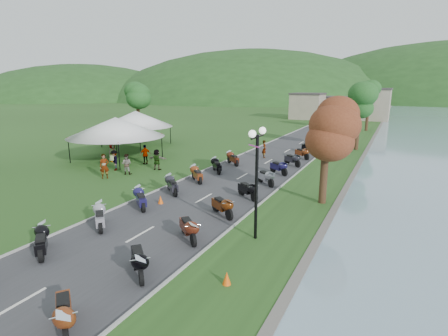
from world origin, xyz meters
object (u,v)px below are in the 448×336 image
at_px(vendor_tent_main, 117,139).
at_px(pedestrian_a, 105,178).
at_px(pedestrian_b, 127,174).
at_px(pedestrian_c, 115,170).

relative_size(vendor_tent_main, pedestrian_a, 3.13).
xyz_separation_m(vendor_tent_main, pedestrian_b, (4.47, -3.80, -2.00)).
height_order(vendor_tent_main, pedestrian_b, vendor_tent_main).
bearing_deg(pedestrian_a, vendor_tent_main, 80.84).
xyz_separation_m(vendor_tent_main, pedestrian_a, (3.86, -5.52, -2.00)).
bearing_deg(vendor_tent_main, pedestrian_b, -40.43).
bearing_deg(pedestrian_a, pedestrian_c, 73.08).
xyz_separation_m(vendor_tent_main, pedestrian_c, (2.68, -3.23, -2.00)).
height_order(vendor_tent_main, pedestrian_a, vendor_tent_main).
distance_m(pedestrian_b, pedestrian_c, 1.88).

